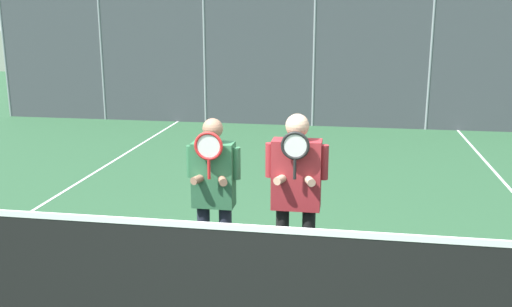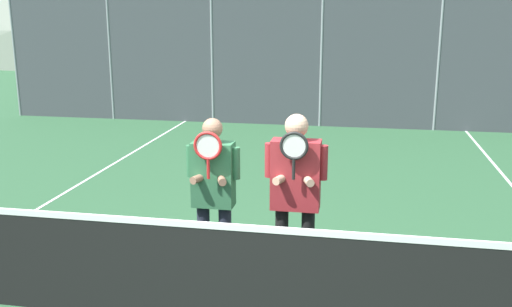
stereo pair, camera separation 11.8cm
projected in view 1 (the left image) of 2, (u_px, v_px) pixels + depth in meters
The scene contains 9 objects.
hill_distant at pixel (344, 40), 61.08m from camera, with size 139.81×77.67×27.19m.
clubhouse_building at pixel (343, 33), 21.87m from camera, with size 12.10×5.50×3.93m.
fence_back at pixel (314, 58), 13.76m from camera, with size 16.39×0.06×3.31m.
tennis_net at pixel (237, 276), 4.93m from camera, with size 9.34×0.09×1.08m.
court_line_left_sideline at pixel (49, 201), 8.48m from camera, with size 0.05×16.00×0.01m, color white.
player_leftmost at pixel (214, 189), 5.69m from camera, with size 0.55×0.34×1.72m.
player_center_left at pixel (296, 187), 5.51m from camera, with size 0.61×0.34×1.80m.
car_far_left at pixel (199, 76), 16.92m from camera, with size 4.01×1.93×1.77m.
car_left_of_center at pixel (364, 76), 16.41m from camera, with size 4.71×1.98×1.88m.
Camera 1 is at (0.91, -4.45, 2.71)m, focal length 40.00 mm.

